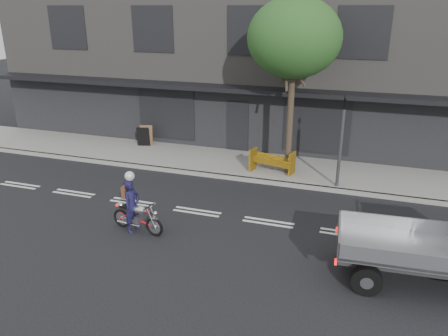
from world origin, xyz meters
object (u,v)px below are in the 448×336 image
Objects in this scene: street_tree at (294,38)px; construction_barrier at (271,163)px; traffic_light_pole at (340,147)px; motorcycle at (137,217)px; sandwich_board at (143,137)px; rider at (132,206)px.

construction_barrier is (-0.58, -0.46, -4.65)m from street_tree.
motorcycle is (-5.40, -5.12, -1.17)m from traffic_light_pole.
street_tree reaches higher than sandwich_board.
motorcycle is 0.36m from rider.
motorcycle is at bearing -117.11° from construction_barrier.
traffic_light_pole is 7.60m from rider.
rider is (-0.15, 0.00, 0.33)m from motorcycle.
motorcycle is at bearing -80.06° from sandwich_board.
sandwich_board is at bearing 166.91° from traffic_light_pole.
traffic_light_pole is at bearing -30.03° from sandwich_board.
traffic_light_pole reaches higher than motorcycle.
street_tree is 4.00× the size of construction_barrier.
motorcycle is (-3.40, -5.97, -4.80)m from street_tree.
sandwich_board is at bearing 169.90° from street_tree.
construction_barrier is at bearing -31.80° from sandwich_board.
sandwich_board is at bearing 126.06° from motorcycle.
street_tree is 8.26m from rider.
traffic_light_pole is 3.76× the size of sandwich_board.
traffic_light_pole is 2.80m from construction_barrier.
street_tree is 7.24× the size of sandwich_board.
sandwich_board is at bearing 165.14° from construction_barrier.
traffic_light_pole is 2.07× the size of construction_barrier.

